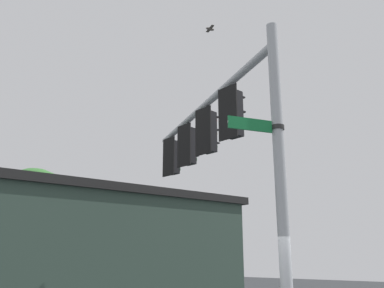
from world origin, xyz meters
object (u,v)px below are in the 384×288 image
object	(u,v)px
traffic_light_arm_end	(173,158)
street_name_sign	(262,126)
traffic_light_nearest_pole	(234,114)
traffic_light_mid_outer	(189,146)
bird_flying	(210,29)
traffic_light_mid_inner	(209,132)

from	to	relation	value
traffic_light_arm_end	street_name_sign	world-z (taller)	traffic_light_arm_end
traffic_light_nearest_pole	street_name_sign	bearing A→B (deg)	-32.48
traffic_light_mid_outer	traffic_light_arm_end	distance (m)	1.44
traffic_light_arm_end	street_name_sign	bearing A→B (deg)	-25.10
traffic_light_nearest_pole	traffic_light_mid_outer	xyz separation A→B (m)	(-2.66, 1.08, 0.00)
street_name_sign	traffic_light_mid_outer	bearing A→B (deg)	153.95
traffic_light_nearest_pole	street_name_sign	size ratio (longest dim) A/B	1.27
traffic_light_arm_end	street_name_sign	xyz separation A→B (m)	(5.51, -2.58, -0.86)
traffic_light_mid_outer	bird_flying	world-z (taller)	bird_flying
traffic_light_mid_outer	street_name_sign	xyz separation A→B (m)	(4.18, -2.04, -0.86)
bird_flying	street_name_sign	bearing A→B (deg)	-33.53
traffic_light_mid_inner	traffic_light_arm_end	world-z (taller)	same
traffic_light_mid_inner	traffic_light_mid_outer	distance (m)	1.44
traffic_light_mid_outer	street_name_sign	bearing A→B (deg)	-26.05
traffic_light_mid_outer	bird_flying	size ratio (longest dim) A/B	3.01
traffic_light_nearest_pole	traffic_light_arm_end	distance (m)	4.31
traffic_light_mid_inner	bird_flying	bearing A→B (deg)	131.08
traffic_light_arm_end	traffic_light_nearest_pole	bearing A→B (deg)	-22.03
traffic_light_mid_outer	traffic_light_arm_end	xyz separation A→B (m)	(-1.33, 0.54, 0.00)
street_name_sign	traffic_light_arm_end	bearing A→B (deg)	154.90
traffic_light_nearest_pole	bird_flying	xyz separation A→B (m)	(-2.12, 1.45, 3.67)
traffic_light_arm_end	traffic_light_mid_inner	bearing A→B (deg)	-22.03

